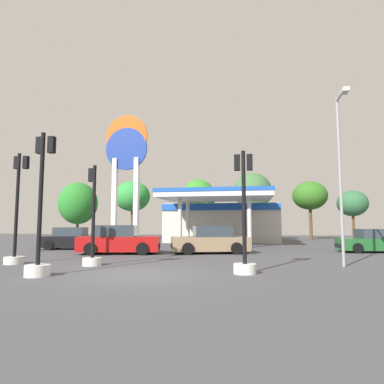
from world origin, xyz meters
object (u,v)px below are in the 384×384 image
corner_streetlamp (341,163)px  traffic_signal_2 (244,234)px  car_2 (72,239)px  tree_1 (132,196)px  tree_4 (310,196)px  car_3 (373,242)px  car_0 (210,241)px  traffic_signal_3 (16,227)px  car_1 (119,241)px  traffic_signal_1 (92,239)px  tree_0 (78,203)px  tree_5 (352,204)px  station_pole_sign (126,161)px  traffic_signal_0 (40,231)px  tree_3 (253,191)px  tree_2 (199,197)px

corner_streetlamp → traffic_signal_2: bearing=-148.4°
car_2 → tree_1: bearing=96.4°
tree_1 → corner_streetlamp: corner_streetlamp is taller
tree_4 → car_3: bearing=-87.9°
car_0 → car_2: car_0 is taller
traffic_signal_3 → car_1: bearing=65.5°
tree_4 → traffic_signal_1: bearing=-116.4°
car_3 → tree_4: bearing=92.1°
tree_0 → tree_5: size_ratio=1.27×
traffic_signal_1 → tree_4: (13.13, 26.42, 3.84)m
tree_0 → car_3: bearing=-28.9°
car_1 → corner_streetlamp: (11.13, -4.36, 3.42)m
station_pole_sign → tree_1: bearing=106.5°
traffic_signal_0 → traffic_signal_1: (0.39, 3.00, -0.36)m
traffic_signal_1 → tree_3: tree_3 is taller
car_0 → car_3: size_ratio=1.17×
car_0 → traffic_signal_2: size_ratio=1.13×
tree_4 → corner_streetlamp: bearing=-96.8°
car_0 → corner_streetlamp: bearing=-42.9°
traffic_signal_1 → tree_3: 25.10m
car_2 → tree_4: 26.35m
traffic_signal_3 → tree_2: tree_2 is taller
traffic_signal_0 → tree_2: bearing=88.2°
tree_2 → tree_1: bearing=-177.4°
car_0 → traffic_signal_2: (2.14, -7.95, 0.63)m
traffic_signal_2 → tree_0: tree_0 is taller
car_2 → tree_5: 28.70m
traffic_signal_3 → tree_1: bearing=98.9°
tree_0 → tree_4: (27.17, 1.98, 0.68)m
corner_streetlamp → car_3: bearing=65.4°
car_3 → tree_0: 31.96m
traffic_signal_0 → traffic_signal_2: traffic_signal_0 is taller
station_pole_sign → traffic_signal_1: (4.73, -15.90, -6.38)m
car_0 → tree_1: (-11.61, 18.64, 4.35)m
tree_2 → tree_5: 16.83m
tree_0 → tree_1: 6.64m
car_2 → corner_streetlamp: (15.72, -7.31, 3.49)m
traffic_signal_0 → tree_3: size_ratio=0.65×
traffic_signal_0 → traffic_signal_2: size_ratio=1.12×
tree_0 → tree_2: (14.54, 1.23, 0.62)m
car_1 → traffic_signal_3: size_ratio=1.02×
car_1 → tree_3: size_ratio=0.67×
station_pole_sign → traffic_signal_1: station_pole_sign is taller
station_pole_sign → tree_0: (-9.31, 8.55, -3.23)m
traffic_signal_2 → car_3: bearing=54.0°
car_0 → tree_0: 25.64m
traffic_signal_1 → traffic_signal_2: size_ratio=0.98×
traffic_signal_0 → traffic_signal_3: 4.34m
tree_5 → corner_streetlamp: corner_streetlamp is taller
car_3 → tree_0: size_ratio=0.61×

